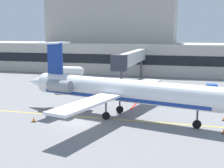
# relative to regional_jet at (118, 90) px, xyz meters

# --- Properties ---
(ground) EXTENTS (120.00, 120.00, 0.11)m
(ground) POSITION_rel_regional_jet_xyz_m (-3.65, -3.75, -3.36)
(ground) COLOR slate
(terminal_building) EXTENTS (79.58, 16.53, 18.64)m
(terminal_building) POSITION_rel_regional_jet_xyz_m (-12.28, 44.88, 3.31)
(terminal_building) COLOR #B7B2A8
(terminal_building) RESTS_ON ground
(jet_bridge_west) EXTENTS (2.40, 23.00, 6.46)m
(jet_bridge_west) POSITION_rel_regional_jet_xyz_m (-3.53, 23.99, 1.78)
(jet_bridge_west) COLOR silver
(jet_bridge_west) RESTS_ON ground
(regional_jet) EXTENTS (28.87, 23.44, 8.85)m
(regional_jet) POSITION_rel_regional_jet_xyz_m (0.00, 0.00, 0.00)
(regional_jet) COLOR white
(regional_jet) RESTS_ON ground
(baggage_tug) EXTENTS (3.70, 2.76, 2.12)m
(baggage_tug) POSITION_rel_regional_jet_xyz_m (6.72, 9.68, -2.35)
(baggage_tug) COLOR #1E4CB2
(baggage_tug) RESTS_ON ground
(pushback_tractor) EXTENTS (3.31, 4.58, 2.14)m
(pushback_tractor) POSITION_rel_regional_jet_xyz_m (-13.54, 13.61, -2.32)
(pushback_tractor) COLOR silver
(pushback_tractor) RESTS_ON ground
(belt_loader) EXTENTS (4.10, 2.18, 2.34)m
(belt_loader) POSITION_rel_regional_jet_xyz_m (10.47, 13.51, -2.25)
(belt_loader) COLOR #1E4CB2
(belt_loader) RESTS_ON ground
(fuel_tank) EXTENTS (7.71, 2.54, 2.50)m
(fuel_tank) POSITION_rel_regional_jet_xyz_m (-19.37, 29.56, -1.90)
(fuel_tank) COLOR white
(fuel_tank) RESTS_ON ground
(safety_cone_alpha) EXTENTS (0.47, 0.47, 0.55)m
(safety_cone_alpha) POSITION_rel_regional_jet_xyz_m (-8.79, -4.70, -3.06)
(safety_cone_alpha) COLOR orange
(safety_cone_alpha) RESTS_ON ground
(safety_cone_bravo) EXTENTS (0.47, 0.47, 0.55)m
(safety_cone_bravo) POSITION_rel_regional_jet_xyz_m (12.28, 1.66, -3.06)
(safety_cone_bravo) COLOR orange
(safety_cone_bravo) RESTS_ON ground
(safety_cone_charlie) EXTENTS (0.47, 0.47, 0.55)m
(safety_cone_charlie) POSITION_rel_regional_jet_xyz_m (11.92, -3.34, -3.06)
(safety_cone_charlie) COLOR orange
(safety_cone_charlie) RESTS_ON ground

